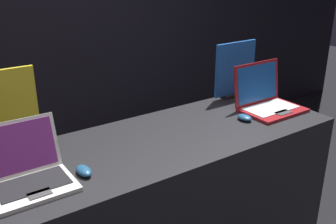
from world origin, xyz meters
name	(u,v)px	position (x,y,z in m)	size (l,w,h in m)	color
wall_back	(55,18)	(0.00, 2.08, 1.40)	(8.00, 0.05, 2.80)	black
display_counter	(168,208)	(0.00, 0.36, 0.47)	(2.02, 0.73, 0.95)	black
laptop_front	(29,172)	(-0.78, 0.31, 1.01)	(0.34, 0.33, 0.26)	silver
mouse_front	(84,171)	(-0.55, 0.25, 0.97)	(0.06, 0.11, 0.04)	navy
promo_stand_front	(4,115)	(-0.78, 0.66, 1.16)	(0.33, 0.07, 0.44)	black
laptop_back	(267,99)	(0.78, 0.36, 1.01)	(0.40, 0.32, 0.29)	maroon
mouse_back	(245,118)	(0.52, 0.30, 0.96)	(0.07, 0.10, 0.04)	navy
promo_stand_back	(235,71)	(0.78, 0.67, 1.13)	(0.35, 0.07, 0.39)	black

